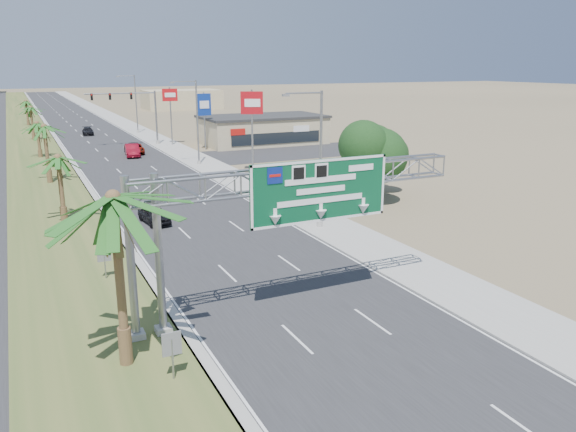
# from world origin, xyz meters

# --- Properties ---
(ground) EXTENTS (600.00, 600.00, 0.00)m
(ground) POSITION_xyz_m (0.00, 0.00, 0.00)
(ground) COLOR #8C7A59
(ground) RESTS_ON ground
(road) EXTENTS (12.00, 300.00, 0.02)m
(road) POSITION_xyz_m (0.00, 110.00, 0.01)
(road) COLOR #28282B
(road) RESTS_ON ground
(sidewalk_right) EXTENTS (4.00, 300.00, 0.10)m
(sidewalk_right) POSITION_xyz_m (8.50, 110.00, 0.05)
(sidewalk_right) COLOR #9E9B93
(sidewalk_right) RESTS_ON ground
(median_grass) EXTENTS (7.00, 300.00, 0.12)m
(median_grass) POSITION_xyz_m (-10.00, 110.00, 0.06)
(median_grass) COLOR #435726
(median_grass) RESTS_ON ground
(sign_gantry) EXTENTS (16.75, 1.24, 7.50)m
(sign_gantry) POSITION_xyz_m (-1.06, 9.93, 6.06)
(sign_gantry) COLOR gray
(sign_gantry) RESTS_ON ground
(palm_near) EXTENTS (5.70, 5.70, 8.35)m
(palm_near) POSITION_xyz_m (-9.20, 8.00, 6.93)
(palm_near) COLOR brown
(palm_near) RESTS_ON ground
(palm_row_b) EXTENTS (3.99, 3.99, 5.95)m
(palm_row_b) POSITION_xyz_m (-9.50, 32.00, 4.90)
(palm_row_b) COLOR brown
(palm_row_b) RESTS_ON ground
(palm_row_c) EXTENTS (3.99, 3.99, 6.75)m
(palm_row_c) POSITION_xyz_m (-9.50, 48.00, 5.66)
(palm_row_c) COLOR brown
(palm_row_c) RESTS_ON ground
(palm_row_d) EXTENTS (3.99, 3.99, 5.45)m
(palm_row_d) POSITION_xyz_m (-9.50, 66.00, 4.42)
(palm_row_d) COLOR brown
(palm_row_d) RESTS_ON ground
(palm_row_e) EXTENTS (3.99, 3.99, 6.15)m
(palm_row_e) POSITION_xyz_m (-9.50, 85.00, 5.09)
(palm_row_e) COLOR brown
(palm_row_e) RESTS_ON ground
(palm_row_f) EXTENTS (3.99, 3.99, 5.75)m
(palm_row_f) POSITION_xyz_m (-9.50, 110.00, 4.71)
(palm_row_f) COLOR brown
(palm_row_f) RESTS_ON ground
(streetlight_near) EXTENTS (3.27, 0.44, 10.00)m
(streetlight_near) POSITION_xyz_m (7.30, 22.00, 4.69)
(streetlight_near) COLOR gray
(streetlight_near) RESTS_ON ground
(streetlight_mid) EXTENTS (3.27, 0.44, 10.00)m
(streetlight_mid) POSITION_xyz_m (7.30, 52.00, 4.69)
(streetlight_mid) COLOR gray
(streetlight_mid) RESTS_ON ground
(streetlight_far) EXTENTS (3.27, 0.44, 10.00)m
(streetlight_far) POSITION_xyz_m (7.30, 88.00, 4.69)
(streetlight_far) COLOR gray
(streetlight_far) RESTS_ON ground
(signal_mast) EXTENTS (10.28, 0.71, 8.00)m
(signal_mast) POSITION_xyz_m (5.17, 71.97, 4.85)
(signal_mast) COLOR gray
(signal_mast) RESTS_ON ground
(store_building) EXTENTS (18.00, 10.00, 4.00)m
(store_building) POSITION_xyz_m (22.00, 66.00, 2.00)
(store_building) COLOR tan
(store_building) RESTS_ON ground
(oak_near) EXTENTS (4.50, 4.50, 6.80)m
(oak_near) POSITION_xyz_m (15.00, 26.00, 4.53)
(oak_near) COLOR brown
(oak_near) RESTS_ON ground
(oak_far) EXTENTS (3.50, 3.50, 5.60)m
(oak_far) POSITION_xyz_m (18.00, 30.00, 3.82)
(oak_far) COLOR brown
(oak_far) RESTS_ON ground
(median_signback_a) EXTENTS (0.75, 0.08, 2.08)m
(median_signback_a) POSITION_xyz_m (-7.80, 6.00, 1.45)
(median_signback_a) COLOR gray
(median_signback_a) RESTS_ON ground
(median_signback_b) EXTENTS (0.75, 0.08, 2.08)m
(median_signback_b) POSITION_xyz_m (-8.50, 18.00, 1.45)
(median_signback_b) COLOR gray
(median_signback_b) RESTS_ON ground
(building_distant_right) EXTENTS (20.00, 12.00, 5.00)m
(building_distant_right) POSITION_xyz_m (30.00, 140.00, 2.50)
(building_distant_right) COLOR tan
(building_distant_right) RESTS_ON ground
(car_left_lane) EXTENTS (2.05, 4.11, 1.35)m
(car_left_lane) POSITION_xyz_m (-3.33, 28.53, 0.67)
(car_left_lane) COLOR black
(car_left_lane) RESTS_ON ground
(car_mid_lane) EXTENTS (2.31, 5.10, 1.62)m
(car_mid_lane) POSITION_xyz_m (1.50, 61.97, 0.81)
(car_mid_lane) COLOR maroon
(car_mid_lane) RESTS_ON ground
(car_right_lane) EXTENTS (2.81, 5.31, 1.42)m
(car_right_lane) POSITION_xyz_m (2.18, 64.21, 0.71)
(car_right_lane) COLOR gray
(car_right_lane) RESTS_ON ground
(car_far) EXTENTS (2.10, 4.51, 1.28)m
(car_far) POSITION_xyz_m (-0.82, 88.95, 0.64)
(car_far) COLOR black
(car_far) RESTS_ON ground
(pole_sign_red_near) EXTENTS (2.30, 1.29, 9.16)m
(pole_sign_red_near) POSITION_xyz_m (11.16, 43.82, 7.22)
(pole_sign_red_near) COLOR gray
(pole_sign_red_near) RESTS_ON ground
(pole_sign_blue) EXTENTS (2.02, 0.58, 8.04)m
(pole_sign_blue) POSITION_xyz_m (12.04, 63.49, 6.00)
(pole_sign_blue) COLOR gray
(pole_sign_blue) RESTS_ON ground
(pole_sign_red_far) EXTENTS (2.22, 0.64, 8.51)m
(pole_sign_red_far) POSITION_xyz_m (9.00, 70.23, 6.73)
(pole_sign_red_far) COLOR gray
(pole_sign_red_far) RESTS_ON ground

